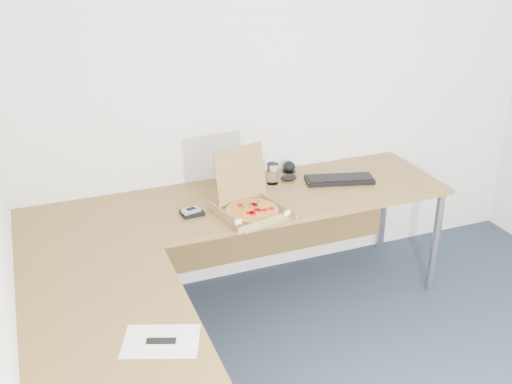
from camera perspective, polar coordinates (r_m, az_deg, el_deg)
name	(u,v)px	position (r m, az deg, el deg)	size (l,w,h in m)	color
room_shell	(491,202)	(2.44, 21.28, -0.85)	(3.50, 3.50, 2.50)	white
desk	(209,248)	(3.08, -4.42, -5.30)	(2.50, 2.20, 0.73)	brown
pizza_box	(251,207)	(3.33, -0.47, -1.43)	(0.32, 0.38, 0.33)	#A17C46
drinking_glass	(273,174)	(3.70, 1.57, 1.75)	(0.07, 0.07, 0.13)	white
keyboard	(339,180)	(3.78, 7.88, 1.17)	(0.42, 0.15, 0.03)	black
mouse	(289,178)	(3.76, 3.10, 1.37)	(0.11, 0.07, 0.04)	black
wallet	(192,213)	(3.35, -6.04, -1.95)	(0.12, 0.10, 0.02)	black
phone	(191,210)	(3.34, -6.15, -1.74)	(0.10, 0.05, 0.02)	#B2B5BA
paper_sheet	(161,341)	(2.44, -8.95, -13.73)	(0.29, 0.21, 0.00)	white
dome_speaker	(289,166)	(3.89, 3.14, 2.46)	(0.09, 0.09, 0.08)	black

